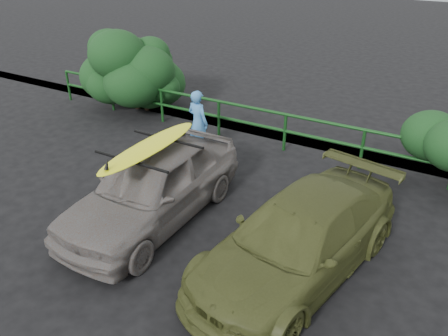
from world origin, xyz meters
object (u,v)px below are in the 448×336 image
at_px(surfboard, 150,146).
at_px(man, 198,122).
at_px(olive_vehicle, 298,239).
at_px(guardrail, 251,125).
at_px(sedan, 153,185).

bearing_deg(surfboard, man, 106.59).
height_order(olive_vehicle, man, man).
relative_size(guardrail, surfboard, 5.23).
xyz_separation_m(man, surfboard, (0.91, -2.95, 0.74)).
relative_size(man, surfboard, 0.63).
relative_size(olive_vehicle, surfboard, 1.68).
height_order(guardrail, olive_vehicle, olive_vehicle).
bearing_deg(guardrail, sedan, -89.42).
distance_m(olive_vehicle, surfboard, 3.16).
distance_m(olive_vehicle, man, 4.95).
height_order(guardrail, sedan, sedan).
relative_size(guardrail, olive_vehicle, 3.11).
distance_m(sedan, surfboard, 0.83).
xyz_separation_m(olive_vehicle, surfboard, (-3.02, 0.04, 0.92)).
height_order(guardrail, man, man).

